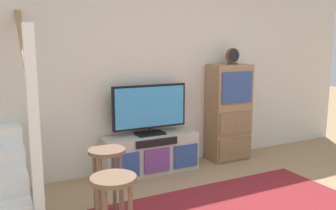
{
  "coord_description": "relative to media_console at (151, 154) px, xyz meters",
  "views": [
    {
      "loc": [
        -2.04,
        -1.76,
        1.61
      ],
      "look_at": [
        -0.17,
        1.97,
        0.9
      ],
      "focal_mm": 37.57,
      "sensor_mm": 36.0,
      "label": 1
    }
  ],
  "objects": [
    {
      "name": "desk_clock",
      "position": [
        1.24,
        -0.0,
        1.22
      ],
      "size": [
        0.2,
        0.08,
        0.22
      ],
      "color": "#4C3823",
      "rests_on": "side_cabinet"
    },
    {
      "name": "media_console",
      "position": [
        0.0,
        0.0,
        0.0
      ],
      "size": [
        1.22,
        0.38,
        0.49
      ],
      "color": "#BCB29E",
      "rests_on": "ground_plane"
    },
    {
      "name": "back_wall",
      "position": [
        0.3,
        0.27,
        1.1
      ],
      "size": [
        6.4,
        0.12,
        2.7
      ],
      "primitive_type": "cube",
      "color": "beige",
      "rests_on": "ground_plane"
    },
    {
      "name": "side_cabinet",
      "position": [
        1.21,
        0.01,
        0.43
      ],
      "size": [
        0.58,
        0.38,
        1.35
      ],
      "color": "#93704C",
      "rests_on": "ground_plane"
    },
    {
      "name": "television",
      "position": [
        -0.0,
        0.02,
        0.59
      ],
      "size": [
        0.98,
        0.22,
        0.64
      ],
      "color": "black",
      "rests_on": "media_console"
    },
    {
      "name": "bar_stool_near",
      "position": [
        -1.01,
        -1.61,
        0.26
      ],
      "size": [
        0.34,
        0.34,
        0.67
      ],
      "color": "brown",
      "rests_on": "ground_plane"
    },
    {
      "name": "bar_stool_far",
      "position": [
        -0.86,
        -0.96,
        0.26
      ],
      "size": [
        0.34,
        0.34,
        0.68
      ],
      "color": "brown",
      "rests_on": "ground_plane"
    }
  ]
}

